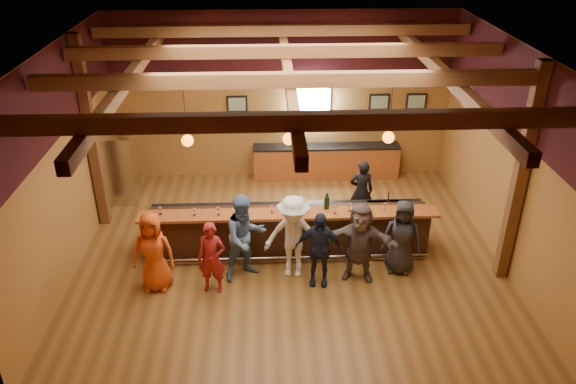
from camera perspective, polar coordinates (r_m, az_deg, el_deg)
name	(u,v)px	position (r m, az deg, el deg)	size (l,w,h in m)	color
room	(289,114)	(11.06, 0.05, 7.98)	(9.04, 9.00, 4.52)	brown
bar_counter	(289,229)	(12.32, 0.11, -3.73)	(6.30, 1.07, 1.11)	black
back_bar_cabinet	(326,162)	(15.57, 3.89, 3.11)	(4.00, 0.52, 0.95)	brown
window	(312,105)	(15.16, 2.47, 8.86)	(0.95, 0.09, 0.95)	silver
framed_pictures	(345,103)	(15.23, 5.77, 9.03)	(5.35, 0.05, 0.45)	black
wine_shelves	(312,121)	(15.24, 2.46, 7.25)	(3.00, 0.18, 0.30)	brown
pendant_lights	(289,139)	(11.19, 0.06, 5.44)	(4.24, 0.24, 1.37)	black
stainless_fridge	(122,168)	(14.75, -16.53, 2.31)	(0.70, 0.70, 1.80)	silver
customer_orange	(153,252)	(11.29, -13.52, -5.92)	(0.82, 0.54, 1.68)	#D34A13
customer_redvest	(212,258)	(11.05, -7.74, -6.66)	(0.55, 0.36, 1.52)	maroon
customer_denim	(245,237)	(11.30, -4.36, -4.61)	(0.90, 0.70, 1.85)	#5070A0
customer_white	(293,237)	(11.31, 0.54, -4.59)	(1.17, 0.67, 1.81)	white
customer_navy	(319,249)	(11.14, 3.14, -5.79)	(0.95, 0.40, 1.62)	#1C2339
customer_brown	(359,242)	(11.33, 7.28, -5.08)	(1.59, 0.51, 1.71)	#5D4D4A
customer_dark	(402,237)	(11.71, 11.49, -4.50)	(0.80, 0.52, 1.63)	#242426
bartender	(361,191)	(13.42, 7.46, 0.10)	(0.57, 0.37, 1.56)	black
ice_bucket	(301,205)	(11.77, 1.36, -1.31)	(0.24, 0.24, 0.26)	olive
bottle_a	(326,203)	(11.84, 3.91, -1.09)	(0.08, 0.08, 0.38)	black
bottle_b	(328,203)	(11.86, 4.04, -1.07)	(0.08, 0.08, 0.36)	black
glass_a	(160,209)	(11.92, -12.87, -1.66)	(0.08, 0.08, 0.19)	silver
glass_b	(194,210)	(11.74, -9.51, -1.80)	(0.08, 0.08, 0.18)	silver
glass_c	(218,209)	(11.68, -7.12, -1.75)	(0.09, 0.09, 0.19)	silver
glass_d	(235,208)	(11.67, -5.43, -1.66)	(0.09, 0.09, 0.20)	silver
glass_e	(272,207)	(11.69, -1.65, -1.58)	(0.08, 0.08, 0.17)	silver
glass_f	(335,208)	(11.68, 4.79, -1.60)	(0.09, 0.09, 0.20)	silver
glass_g	(350,205)	(11.79, 6.32, -1.36)	(0.09, 0.09, 0.20)	silver
glass_h	(385,205)	(11.96, 9.81, -1.30)	(0.07, 0.07, 0.17)	silver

